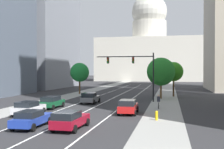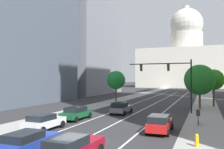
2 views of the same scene
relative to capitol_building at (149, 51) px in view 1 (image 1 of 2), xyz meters
name	(u,v)px [view 1 (image 1 of 2)]	position (x,y,z in m)	size (l,w,h in m)	color
ground_plane	(127,91)	(0.00, -70.02, -13.86)	(400.00, 400.00, 0.00)	#2B2B2D
sidewalk_left	(84,92)	(-8.72, -75.02, -13.85)	(4.02, 130.00, 0.01)	gray
sidewalk_right	(166,93)	(8.72, -75.02, -13.85)	(4.02, 130.00, 0.01)	gray
lane_stripe_left	(97,97)	(-3.36, -85.02, -13.85)	(0.16, 90.00, 0.01)	white
lane_stripe_center	(115,97)	(0.00, -85.02, -13.85)	(0.16, 90.00, 0.01)	white
lane_stripe_right	(134,97)	(3.36, -85.02, -13.85)	(0.16, 90.00, 0.01)	white
capitol_building	(149,51)	(0.00, 0.00, 0.00)	(46.61, 24.97, 41.13)	beige
car_green	(51,102)	(-5.03, -101.14, -13.08)	(2.15, 4.53, 1.47)	#14512D
car_blue	(31,119)	(-1.68, -112.96, -13.11)	(1.99, 4.63, 1.43)	#1E389E
car_white	(29,108)	(-5.03, -106.95, -13.08)	(2.10, 4.35, 1.47)	silver
car_red	(128,106)	(5.04, -104.04, -13.04)	(2.02, 4.40, 1.57)	red
car_crimson	(70,120)	(1.67, -113.04, -13.06)	(2.12, 4.51, 1.51)	maroon
car_gray	(90,98)	(-1.68, -95.15, -13.06)	(2.01, 4.37, 1.56)	slate
traffic_signal_mast	(135,67)	(4.32, -91.23, -8.58)	(8.79, 0.39, 7.32)	black
fire_hydrant	(156,115)	(8.22, -107.42, -13.39)	(0.26, 0.35, 0.91)	yellow
cyclist	(159,102)	(8.09, -99.01, -13.01)	(0.36, 1.70, 1.72)	black
street_tree_mid_right	(161,72)	(7.98, -86.19, -9.36)	(4.69, 4.69, 6.85)	#51381E
street_tree_far_right	(174,72)	(10.08, -81.72, -9.39)	(3.48, 3.48, 6.23)	#51381E
street_tree_mid_left	(80,72)	(-8.28, -79.43, -9.55)	(3.80, 3.80, 6.23)	#51381E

